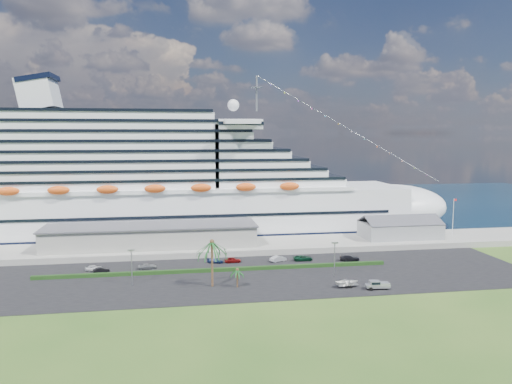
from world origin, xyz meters
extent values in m
plane|color=#2C521B|center=(0.00, 0.00, 0.00)|extent=(420.00, 420.00, 0.00)
cube|color=black|center=(0.00, 11.00, 0.06)|extent=(140.00, 38.00, 0.12)
cube|color=gray|center=(0.00, 40.00, 0.90)|extent=(240.00, 20.00, 1.80)
cube|color=black|center=(0.00, 130.00, 0.01)|extent=(420.00, 160.00, 0.02)
cube|color=silver|center=(-20.00, 64.00, 8.00)|extent=(160.00, 30.00, 16.00)
ellipsoid|color=silver|center=(60.00, 64.00, 8.00)|extent=(40.00, 30.00, 16.00)
cube|color=black|center=(-20.00, 64.00, 1.20)|extent=(164.00, 30.60, 2.40)
cube|color=silver|center=(-32.00, 64.00, 29.60)|extent=(128.00, 26.00, 24.80)
cube|color=silver|center=(2.80, 64.00, 37.40)|extent=(14.00, 38.00, 3.20)
cube|color=silver|center=(-60.00, 64.00, 47.00)|extent=(11.58, 14.00, 11.58)
cylinder|color=gray|center=(10.00, 64.00, 48.00)|extent=(0.70, 0.70, 12.00)
ellipsoid|color=#E14F15|center=(-24.00, 48.20, 17.80)|extent=(90.00, 2.40, 2.60)
ellipsoid|color=#E14F15|center=(-24.00, 79.80, 17.80)|extent=(90.00, 2.40, 2.60)
cube|color=black|center=(-20.00, 64.00, 8.80)|extent=(144.00, 30.40, 0.90)
cube|color=gray|center=(-25.00, 40.00, 4.80)|extent=(60.00, 14.00, 6.00)
cube|color=#4C4C54|center=(-25.00, 40.00, 7.90)|extent=(61.00, 15.00, 0.40)
cube|color=gray|center=(52.00, 40.00, 4.20)|extent=(24.00, 12.00, 4.80)
cube|color=#4C4C54|center=(52.00, 37.00, 7.80)|extent=(24.00, 6.31, 2.74)
cube|color=#4C4C54|center=(52.00, 43.00, 7.80)|extent=(24.00, 6.31, 2.74)
cylinder|color=silver|center=(70.00, 40.00, 7.80)|extent=(0.16, 0.16, 12.00)
cube|color=red|center=(70.50, 40.00, 13.40)|extent=(1.00, 0.04, 0.70)
cube|color=black|center=(-8.00, 16.00, 0.57)|extent=(88.00, 1.10, 0.90)
cylinder|color=gray|center=(-28.00, 8.00, 4.12)|extent=(0.24, 0.24, 8.00)
cube|color=gray|center=(-28.00, 8.00, 8.22)|extent=(1.60, 0.35, 0.35)
cylinder|color=gray|center=(20.00, 8.00, 4.12)|extent=(0.24, 0.24, 8.00)
cube|color=gray|center=(20.00, 8.00, 8.22)|extent=(1.60, 0.35, 0.35)
cylinder|color=#47301E|center=(-10.00, 4.00, 5.25)|extent=(0.54, 0.54, 10.50)
sphere|color=#47301E|center=(-10.00, 4.00, 10.50)|extent=(0.98, 0.98, 0.98)
cylinder|color=#47301E|center=(-4.50, 2.50, 2.10)|extent=(0.35, 0.35, 4.20)
sphere|color=#47301E|center=(-4.50, 2.50, 4.20)|extent=(0.73, 0.73, 0.73)
imported|color=silver|center=(-38.59, 21.94, 0.82)|extent=(4.40, 2.68, 1.40)
imported|color=black|center=(-36.47, 19.73, 0.77)|extent=(4.15, 2.67, 1.29)
imported|color=gray|center=(-25.29, 21.49, 0.75)|extent=(4.76, 2.57, 1.27)
imported|color=#15234C|center=(-7.72, 24.40, 0.75)|extent=(4.65, 3.06, 1.25)
imported|color=maroon|center=(-3.04, 24.02, 0.87)|extent=(4.45, 1.92, 1.49)
imported|color=#A0A1A7|center=(9.21, 23.19, 0.89)|extent=(4.93, 3.30, 1.54)
imported|color=#0D3721|center=(16.07, 23.08, 0.84)|extent=(5.29, 2.63, 1.44)
imported|color=black|center=(28.50, 20.85, 0.90)|extent=(5.66, 3.08, 1.56)
cylinder|color=black|center=(24.23, -4.76, 0.52)|extent=(0.81, 0.35, 0.79)
cylinder|color=black|center=(24.23, -2.88, 0.52)|extent=(0.81, 0.35, 0.79)
cylinder|color=black|center=(27.69, -4.76, 0.52)|extent=(0.81, 0.35, 0.79)
cylinder|color=black|center=(27.69, -2.88, 0.52)|extent=(0.81, 0.35, 0.79)
cube|color=#A9ACB0|center=(26.11, -3.82, 0.86)|extent=(5.50, 2.45, 0.69)
cube|color=#A9ACB0|center=(27.55, -3.82, 1.26)|extent=(2.54, 2.13, 0.54)
cube|color=#A9ACB0|center=(25.42, -3.82, 1.56)|extent=(2.34, 2.07, 0.94)
cube|color=black|center=(25.42, -3.82, 1.65)|extent=(2.14, 2.10, 0.54)
cube|color=#A9ACB0|center=(23.83, -3.82, 1.06)|extent=(1.05, 1.95, 0.35)
cube|color=gray|center=(19.95, -1.42, 0.69)|extent=(4.86, 2.14, 0.12)
cylinder|color=gray|center=(17.79, -1.42, 0.69)|extent=(2.26, 0.27, 0.08)
cylinder|color=black|center=(20.36, -2.35, 0.45)|extent=(0.68, 0.28, 0.66)
cylinder|color=black|center=(20.36, -0.50, 0.45)|extent=(0.68, 0.28, 0.66)
imported|color=white|center=(19.95, -1.42, 1.29)|extent=(5.51, 4.15, 1.08)
camera|label=1|loc=(-17.87, -105.58, 34.53)|focal=35.00mm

